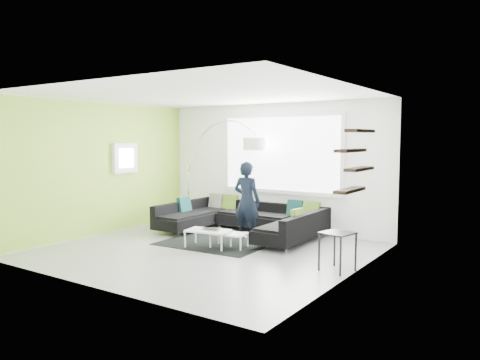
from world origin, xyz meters
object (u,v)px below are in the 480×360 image
object	(u,v)px
laptop	(209,230)
coffee_table	(218,239)
person	(247,201)
sectional_sofa	(240,221)
side_table	(337,252)
arc_lamp	(188,172)

from	to	relation	value
laptop	coffee_table	bearing A→B (deg)	43.16
coffee_table	person	bearing A→B (deg)	74.76
sectional_sofa	person	world-z (taller)	person
sectional_sofa	person	xyz separation A→B (m)	(0.37, -0.31, 0.48)
coffee_table	laptop	bearing A→B (deg)	-144.16
sectional_sofa	laptop	bearing A→B (deg)	-82.56
side_table	person	bearing A→B (deg)	155.18
coffee_table	side_table	bearing A→B (deg)	-15.98
arc_lamp	person	distance (m)	2.44
side_table	laptop	distance (m)	2.56
coffee_table	person	size ratio (longest dim) A/B	0.65
sectional_sofa	coffee_table	distance (m)	1.21
laptop	person	bearing A→B (deg)	75.65
arc_lamp	laptop	bearing A→B (deg)	-35.14
sectional_sofa	side_table	bearing A→B (deg)	-27.32
person	laptop	size ratio (longest dim) A/B	4.17
side_table	arc_lamp	bearing A→B (deg)	157.02
coffee_table	person	distance (m)	1.06
arc_lamp	side_table	distance (m)	5.09
sectional_sofa	laptop	world-z (taller)	sectional_sofa
sectional_sofa	arc_lamp	size ratio (longest dim) A/B	1.33
arc_lamp	coffee_table	bearing A→B (deg)	-31.41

